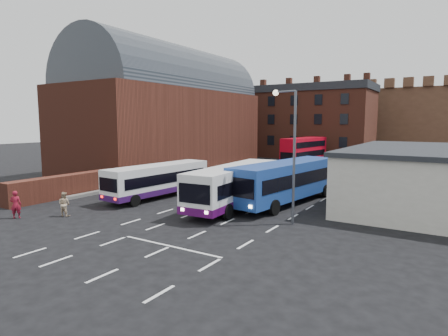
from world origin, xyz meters
The scene contains 13 objects.
ground centered at (0.00, 0.00, 0.00)m, with size 180.00×180.00×0.00m, color black.
railway_station centered at (-15.50, 21.00, 7.64)m, with size 12.00×28.00×16.00m.
forecourt_wall centered at (-10.20, 2.00, 0.90)m, with size 1.20×10.00×1.80m, color #602B1E.
cream_building centered at (15.00, 14.00, 2.16)m, with size 10.40×16.40×4.25m.
brick_terrace centered at (-6.00, 46.00, 5.50)m, with size 22.00×10.00×11.00m, color brown.
castle_keep centered at (6.00, 66.00, 6.00)m, with size 22.00×22.00×12.00m, color brown.
bus_white_outbound centered at (-3.68, 5.88, 1.57)m, with size 3.02×9.88×2.66m.
bus_white_inbound centered at (3.28, 6.21, 1.75)m, with size 3.31×10.99×2.96m.
bus_blue centered at (6.00, 9.17, 1.85)m, with size 4.19×11.71×3.13m.
bus_red_double centered at (-1.59, 33.98, 2.06)m, with size 3.47×9.88×3.87m.
street_lamp centered at (8.33, 4.04, 4.83)m, with size 1.61×0.50×8.00m.
pedestrian_red centered at (-6.85, -4.01, 0.89)m, with size 0.65×0.43×1.78m, color maroon.
pedestrian_beige centered at (-4.72, -2.05, 0.80)m, with size 0.78×0.61×1.60m, color #CCB18E.
Camera 1 is at (16.66, -16.73, 6.11)m, focal length 30.00 mm.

